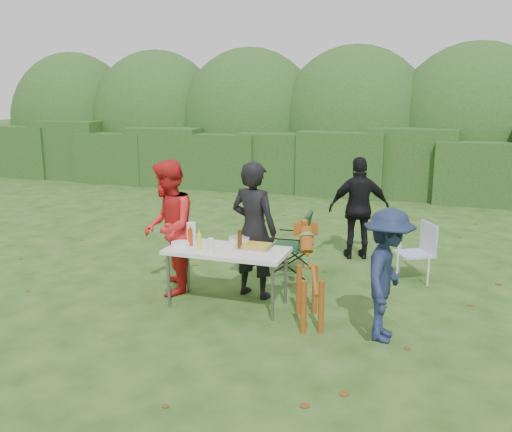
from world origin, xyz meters
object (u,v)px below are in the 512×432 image
(person_black_puffy, at_px, (359,208))
(child, at_px, (387,275))
(camping_chair, at_px, (291,243))
(lawn_chair, at_px, (414,251))
(mustard_bottle, at_px, (199,242))
(person_red_jacket, at_px, (168,227))
(paper_towel_roll, at_px, (191,233))
(ketchup_bottle, at_px, (190,237))
(beer_bottle, at_px, (240,240))
(person_cook, at_px, (254,230))
(folding_table, at_px, (227,253))
(dog, at_px, (310,280))

(person_black_puffy, height_order, child, person_black_puffy)
(camping_chair, bearing_deg, person_black_puffy, -130.41)
(lawn_chair, height_order, mustard_bottle, mustard_bottle)
(person_red_jacket, distance_m, paper_towel_roll, 0.37)
(ketchup_bottle, relative_size, beer_bottle, 0.92)
(person_black_puffy, xyz_separation_m, child, (0.73, -2.91, -0.10))
(camping_chair, bearing_deg, person_cook, 74.06)
(folding_table, xyz_separation_m, beer_bottle, (0.16, 0.03, 0.17))
(person_cook, distance_m, person_red_jacket, 1.14)
(camping_chair, bearing_deg, person_red_jacket, 39.24)
(paper_towel_roll, bearing_deg, lawn_chair, 31.06)
(mustard_bottle, relative_size, paper_towel_roll, 0.77)
(lawn_chair, bearing_deg, folding_table, 8.10)
(paper_towel_roll, bearing_deg, dog, -11.16)
(person_cook, height_order, dog, person_cook)
(ketchup_bottle, bearing_deg, camping_chair, 58.20)
(person_cook, height_order, person_red_jacket, person_cook)
(paper_towel_roll, bearing_deg, person_red_jacket, 170.09)
(mustard_bottle, bearing_deg, lawn_chair, 37.75)
(lawn_chair, xyz_separation_m, beer_bottle, (-2.01, -1.74, 0.44))
(person_cook, bearing_deg, beer_bottle, 97.12)
(child, bearing_deg, paper_towel_roll, 83.02)
(person_black_puffy, xyz_separation_m, lawn_chair, (0.92, -0.80, -0.41))
(folding_table, xyz_separation_m, person_cook, (0.20, 0.43, 0.21))
(dog, bearing_deg, beer_bottle, 57.09)
(camping_chair, bearing_deg, child, 126.98)
(mustard_bottle, height_order, ketchup_bottle, ketchup_bottle)
(child, bearing_deg, beer_bottle, 82.31)
(camping_chair, distance_m, lawn_chair, 1.77)
(dog, distance_m, ketchup_bottle, 1.63)
(person_red_jacket, bearing_deg, lawn_chair, 94.68)
(child, relative_size, camping_chair, 1.54)
(person_red_jacket, height_order, ketchup_bottle, person_red_jacket)
(dog, bearing_deg, camping_chair, 2.37)
(mustard_bottle, relative_size, beer_bottle, 0.83)
(person_cook, height_order, lawn_chair, person_cook)
(person_cook, relative_size, paper_towel_roll, 6.90)
(dog, height_order, lawn_chair, dog)
(folding_table, distance_m, person_cook, 0.52)
(child, height_order, paper_towel_roll, child)
(person_red_jacket, xyz_separation_m, dog, (2.01, -0.39, -0.37))
(child, relative_size, dog, 1.31)
(person_red_jacket, distance_m, camping_chair, 1.88)
(person_black_puffy, height_order, dog, person_black_puffy)
(camping_chair, height_order, beer_bottle, beer_bottle)
(child, bearing_deg, ketchup_bottle, 86.25)
(person_black_puffy, height_order, ketchup_bottle, person_black_puffy)
(folding_table, height_order, person_black_puffy, person_black_puffy)
(person_red_jacket, xyz_separation_m, ketchup_bottle, (0.43, -0.22, -0.04))
(paper_towel_roll, bearing_deg, ketchup_bottle, -68.66)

